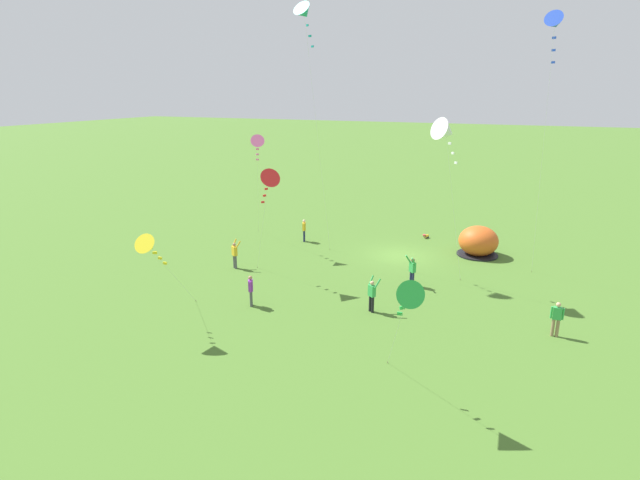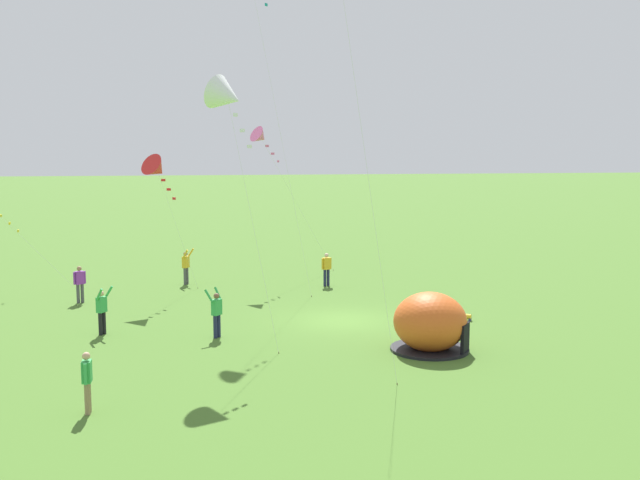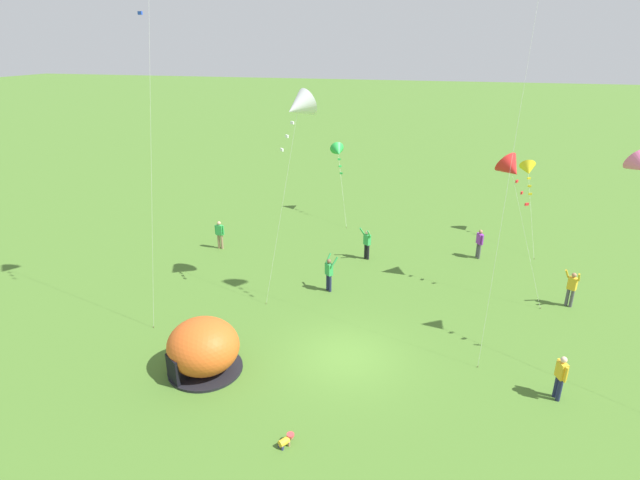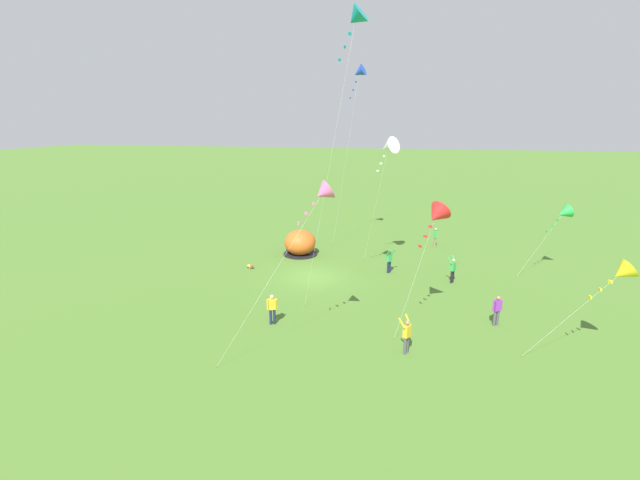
# 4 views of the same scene
# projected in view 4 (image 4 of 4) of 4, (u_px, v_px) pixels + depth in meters

# --- Properties ---
(ground_plane) EXTENTS (300.00, 300.00, 0.00)m
(ground_plane) POSITION_uv_depth(u_px,v_px,m) (313.00, 277.00, 30.56)
(ground_plane) COLOR #477028
(popup_tent) EXTENTS (2.81, 2.81, 2.10)m
(popup_tent) POSITION_uv_depth(u_px,v_px,m) (300.00, 243.00, 35.45)
(popup_tent) COLOR #D8591E
(popup_tent) RESTS_ON ground
(toddler_crawling) EXTENTS (0.45, 0.53, 0.32)m
(toddler_crawling) POSITION_uv_depth(u_px,v_px,m) (250.00, 266.00, 32.28)
(toddler_crawling) COLOR gold
(toddler_crawling) RESTS_ON ground
(person_flying_kite) EXTENTS (0.72, 0.67, 1.89)m
(person_flying_kite) POSITION_uv_depth(u_px,v_px,m) (453.00, 269.00, 29.25)
(person_flying_kite) COLOR black
(person_flying_kite) RESTS_ON ground
(person_watching_sky) EXTENTS (0.37, 0.55, 1.72)m
(person_watching_sky) POSITION_uv_depth(u_px,v_px,m) (272.00, 308.00, 23.25)
(person_watching_sky) COLOR #1E2347
(person_watching_sky) RESTS_ON ground
(person_strolling) EXTENTS (0.59, 0.24, 1.72)m
(person_strolling) POSITION_uv_depth(u_px,v_px,m) (435.00, 236.00, 37.64)
(person_strolling) COLOR #8C7251
(person_strolling) RESTS_ON ground
(person_far_back) EXTENTS (0.71, 0.69, 1.89)m
(person_far_back) POSITION_uv_depth(u_px,v_px,m) (389.00, 260.00, 31.16)
(person_far_back) COLOR #1E2347
(person_far_back) RESTS_ON ground
(person_arms_raised) EXTENTS (0.72, 0.66, 1.89)m
(person_arms_raised) POSITION_uv_depth(u_px,v_px,m) (407.00, 334.00, 20.27)
(person_arms_raised) COLOR #4C4C51
(person_arms_raised) RESTS_ON ground
(person_center_field) EXTENTS (0.40, 0.52, 1.72)m
(person_center_field) POSITION_uv_depth(u_px,v_px,m) (497.00, 309.00, 23.09)
(person_center_field) COLOR #4C4C51
(person_center_field) RESTS_ON ground
(kite_pink) EXTENTS (3.41, 5.06, 8.25)m
(kite_pink) POSITION_uv_depth(u_px,v_px,m) (323.00, 193.00, 18.95)
(kite_pink) COLOR silver
(kite_pink) RESTS_ON ground
(kite_white) EXTENTS (2.19, 2.58, 9.74)m
(kite_white) POSITION_uv_depth(u_px,v_px,m) (388.00, 147.00, 30.35)
(kite_white) COLOR silver
(kite_white) RESTS_ON ground
(kite_red) EXTENTS (2.88, 2.66, 6.87)m
(kite_red) POSITION_uv_depth(u_px,v_px,m) (436.00, 215.00, 21.73)
(kite_red) COLOR silver
(kite_red) RESTS_ON ground
(kite_green) EXTENTS (2.02, 3.61, 5.11)m
(kite_green) POSITION_uv_depth(u_px,v_px,m) (564.00, 213.00, 30.09)
(kite_green) COLOR silver
(kite_green) RESTS_ON ground
(kite_blue) EXTENTS (1.18, 2.77, 15.10)m
(kite_blue) POSITION_uv_depth(u_px,v_px,m) (359.00, 73.00, 33.90)
(kite_blue) COLOR silver
(kite_blue) RESTS_ON ground
(kite_teal) EXTENTS (1.31, 3.56, 16.17)m
(kite_teal) POSITION_uv_depth(u_px,v_px,m) (356.00, 18.00, 20.41)
(kite_teal) COLOR silver
(kite_teal) RESTS_ON ground
(kite_yellow) EXTENTS (1.13, 4.43, 4.92)m
(kite_yellow) POSITION_uv_depth(u_px,v_px,m) (622.00, 272.00, 18.87)
(kite_yellow) COLOR silver
(kite_yellow) RESTS_ON ground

